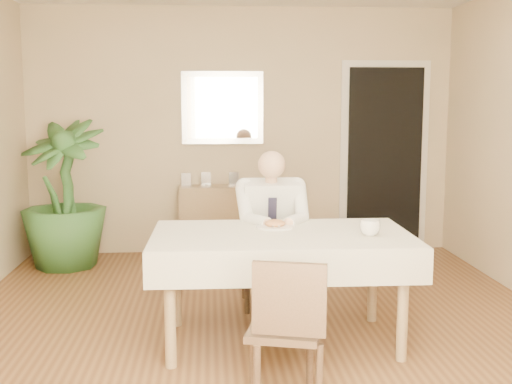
{
  "coord_description": "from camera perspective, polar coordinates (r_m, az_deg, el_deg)",
  "views": [
    {
      "loc": [
        -0.34,
        -4.35,
        1.62
      ],
      "look_at": [
        0.0,
        0.35,
        0.95
      ],
      "focal_mm": 45.0,
      "sensor_mm": 36.0,
      "label": 1
    }
  ],
  "objects": [
    {
      "name": "photo_frame_left",
      "position": [
        6.72,
        -6.22,
        1.1
      ],
      "size": [
        0.1,
        0.02,
        0.14
      ],
      "primitive_type": "cube",
      "color": "silver",
      "rests_on": "sideboard"
    },
    {
      "name": "mirror",
      "position": [
        6.82,
        -3.0,
        7.48
      ],
      "size": [
        0.86,
        0.04,
        0.76
      ],
      "color": "silver",
      "rests_on": "room"
    },
    {
      "name": "seated_man",
      "position": [
        4.85,
        1.49,
        -2.95
      ],
      "size": [
        0.48,
        0.72,
        1.24
      ],
      "color": "white",
      "rests_on": "ground"
    },
    {
      "name": "sideboard",
      "position": [
        6.79,
        -2.9,
        -2.55
      ],
      "size": [
        0.93,
        0.32,
        0.74
      ],
      "primitive_type": "cube",
      "rotation": [
        0.0,
        0.0,
        0.01
      ],
      "color": "#8C7150",
      "rests_on": "ground"
    },
    {
      "name": "photo_frame_right",
      "position": [
        6.78,
        -1.99,
        1.2
      ],
      "size": [
        0.1,
        0.02,
        0.14
      ],
      "primitive_type": "cube",
      "color": "silver",
      "rests_on": "sideboard"
    },
    {
      "name": "dining_table",
      "position": [
        4.27,
        2.28,
        -4.77
      ],
      "size": [
        1.73,
        1.03,
        0.75
      ],
      "rotation": [
        0.0,
        0.0,
        -0.01
      ],
      "color": "#8C7150",
      "rests_on": "ground"
    },
    {
      "name": "food",
      "position": [
        4.42,
        1.69,
        -2.82
      ],
      "size": [
        0.14,
        0.14,
        0.06
      ],
      "primitive_type": "ellipsoid",
      "color": "#985F35",
      "rests_on": "dining_table"
    },
    {
      "name": "chair_far",
      "position": [
        5.16,
        1.17,
        -3.93
      ],
      "size": [
        0.5,
        0.5,
        0.96
      ],
      "rotation": [
        0.0,
        0.0,
        0.12
      ],
      "color": "#442E1E",
      "rests_on": "ground"
    },
    {
      "name": "doorway",
      "position": [
        7.1,
        11.33,
        2.91
      ],
      "size": [
        0.96,
        0.07,
        2.1
      ],
      "color": "silver",
      "rests_on": "ground"
    },
    {
      "name": "photo_frame_center",
      "position": [
        6.79,
        -4.46,
        1.19
      ],
      "size": [
        0.1,
        0.02,
        0.14
      ],
      "primitive_type": "cube",
      "color": "silver",
      "rests_on": "sideboard"
    },
    {
      "name": "room",
      "position": [
        4.37,
        0.33,
        3.9
      ],
      "size": [
        5.0,
        5.02,
        2.6
      ],
      "color": "brown",
      "rests_on": "ground"
    },
    {
      "name": "window",
      "position": [
        1.92,
        6.16,
        3.01
      ],
      "size": [
        1.34,
        0.04,
        1.44
      ],
      "color": "silver",
      "rests_on": "room"
    },
    {
      "name": "coffee_mug",
      "position": [
        4.23,
        10.1,
        -3.15
      ],
      "size": [
        0.17,
        0.17,
        0.1
      ],
      "primitive_type": "imported",
      "rotation": [
        0.0,
        0.0,
        0.35
      ],
      "color": "white",
      "rests_on": "dining_table"
    },
    {
      "name": "potted_palm",
      "position": [
        6.51,
        -16.72,
        -0.19
      ],
      "size": [
        1.05,
        1.05,
        1.44
      ],
      "primitive_type": "imported",
      "rotation": [
        0.0,
        0.0,
        -0.38
      ],
      "color": "#2C5A26",
      "rests_on": "ground"
    },
    {
      "name": "fork",
      "position": [
        4.36,
        1.25,
        -3.04
      ],
      "size": [
        0.01,
        0.13,
        0.01
      ],
      "primitive_type": "cylinder",
      "rotation": [
        1.57,
        0.0,
        0.0
      ],
      "color": "silver",
      "rests_on": "dining_table"
    },
    {
      "name": "chair_near",
      "position": [
        3.46,
        2.74,
        -11.64
      ],
      "size": [
        0.47,
        0.47,
        0.81
      ],
      "rotation": [
        0.0,
        0.0,
        -0.26
      ],
      "color": "#442E1E",
      "rests_on": "ground"
    },
    {
      "name": "knife",
      "position": [
        4.37,
        2.3,
        -3.02
      ],
      "size": [
        0.01,
        0.13,
        0.01
      ],
      "primitive_type": "cylinder",
      "rotation": [
        1.57,
        0.0,
        0.0
      ],
      "color": "silver",
      "rests_on": "dining_table"
    },
    {
      "name": "plate",
      "position": [
        4.43,
        1.69,
        -3.1
      ],
      "size": [
        0.26,
        0.26,
        0.02
      ],
      "primitive_type": "cylinder",
      "color": "white",
      "rests_on": "dining_table"
    }
  ]
}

